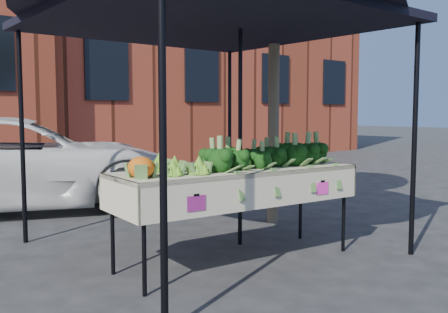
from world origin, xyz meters
TOP-DOWN VIEW (x-y plane):
  - ground at (0.00, 0.00)m, footprint 90.00×90.00m
  - table at (-0.15, 0.13)m, footprint 2.45×0.97m
  - canopy at (-0.06, 0.68)m, footprint 3.16×3.16m
  - broccoli_heap at (0.21, 0.15)m, footprint 1.56×0.59m
  - romanesco_cluster at (-0.82, 0.16)m, footprint 0.44×0.58m
  - cauliflower_pair at (-1.20, 0.08)m, footprint 0.21×0.21m
  - vehicle at (-0.94, 4.17)m, footprint 2.06×2.59m
  - street_tree at (1.36, 1.20)m, footprint 2.11×2.11m
  - building_right at (7.00, 12.50)m, footprint 12.00×8.00m

SIDE VIEW (x-z plane):
  - ground at x=0.00m, z-range 0.00..0.00m
  - table at x=-0.15m, z-range 0.00..0.90m
  - cauliflower_pair at x=-1.20m, z-range 0.90..1.09m
  - romanesco_cluster at x=-0.82m, z-range 0.90..1.11m
  - broccoli_heap at x=0.21m, z-range 0.90..1.18m
  - canopy at x=-0.06m, z-range 0.00..2.74m
  - street_tree at x=1.36m, z-range 0.00..4.16m
  - vehicle at x=-0.94m, z-range 0.00..4.90m
  - building_right at x=7.00m, z-range 0.00..8.50m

